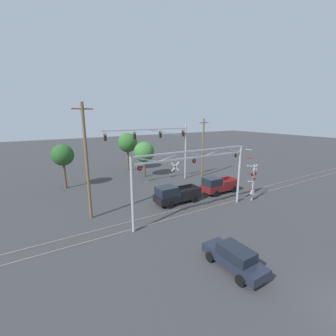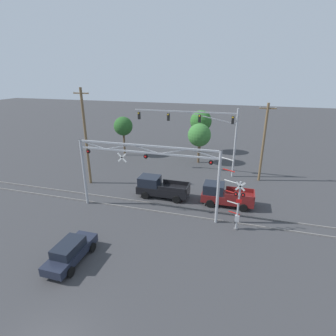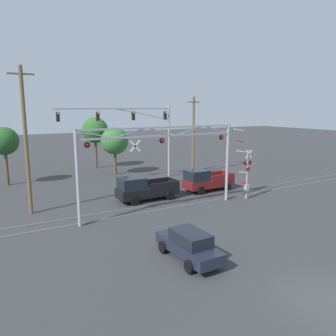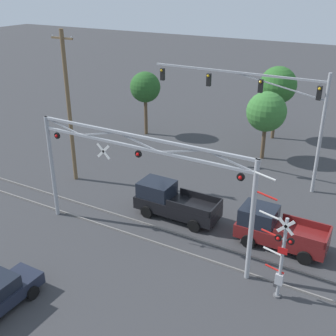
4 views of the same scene
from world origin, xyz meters
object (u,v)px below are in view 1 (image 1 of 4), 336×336
traffic_signal_span (167,142)px  pickup_truck_following (218,185)px  utility_pole_right (203,147)px  crossing_gantry (194,171)px  sedan_waiting (234,258)px  pickup_truck_lead (175,195)px  crossing_signal_mast (252,183)px  utility_pole_left (87,162)px  background_tree_beyond_span (128,143)px  background_tree_far_right_verge (144,152)px  background_tree_far_left_verge (63,155)px

traffic_signal_span → pickup_truck_following: traffic_signal_span is taller
traffic_signal_span → utility_pole_right: 6.67m
crossing_gantry → sedan_waiting: bearing=-109.1°
pickup_truck_lead → crossing_signal_mast: bearing=-27.3°
traffic_signal_span → sedan_waiting: bearing=-108.8°
utility_pole_left → background_tree_beyond_span: 19.03m
utility_pole_right → background_tree_far_right_verge: 9.36m
crossing_gantry → traffic_signal_span: bearing=71.4°
crossing_signal_mast → background_tree_beyond_span: background_tree_beyond_span is taller
traffic_signal_span → background_tree_far_right_verge: 4.87m
background_tree_beyond_span → pickup_truck_lead: bearing=-94.5°
sedan_waiting → traffic_signal_span: bearing=71.2°
pickup_truck_following → background_tree_beyond_span: background_tree_beyond_span is taller
background_tree_beyond_span → background_tree_far_right_verge: (0.68, -5.20, -0.99)m
crossing_signal_mast → traffic_signal_span: (-4.22, 11.85, 3.74)m
background_tree_far_left_verge → sedan_waiting: bearing=-73.8°
crossing_gantry → utility_pole_right: bearing=46.5°
pickup_truck_following → background_tree_far_left_verge: size_ratio=0.83×
background_tree_beyond_span → background_tree_far_left_verge: bearing=-156.0°
pickup_truck_following → utility_pole_right: 9.00m
crossing_gantry → crossing_signal_mast: size_ratio=2.09×
crossing_signal_mast → utility_pole_right: 11.99m
background_tree_far_right_verge → traffic_signal_span: bearing=-68.7°
crossing_signal_mast → sedan_waiting: 12.97m
crossing_signal_mast → traffic_signal_span: bearing=109.6°
crossing_signal_mast → utility_pole_right: bearing=78.5°
sedan_waiting → crossing_signal_mast: bearing=33.9°
utility_pole_right → background_tree_beyond_span: size_ratio=1.36×
utility_pole_right → background_tree_far_left_verge: 20.44m
pickup_truck_lead → pickup_truck_following: bearing=0.6°
utility_pole_left → pickup_truck_following: bearing=-4.0°
sedan_waiting → background_tree_far_right_verge: size_ratio=0.77×
crossing_gantry → utility_pole_left: utility_pole_left is taller
crossing_signal_mast → pickup_truck_following: crossing_signal_mast is taller
pickup_truck_following → utility_pole_left: size_ratio=0.46×
traffic_signal_span → pickup_truck_lead: 9.92m
pickup_truck_lead → background_tree_far_left_verge: size_ratio=0.89×
utility_pole_left → background_tree_beyond_span: utility_pole_left is taller
background_tree_far_right_verge → pickup_truck_lead: bearing=-99.6°
crossing_gantry → crossing_signal_mast: bearing=-4.5°
traffic_signal_span → background_tree_far_left_verge: 14.11m
crossing_signal_mast → sedan_waiting: crossing_signal_mast is taller
background_tree_far_left_verge → crossing_gantry: bearing=-58.7°
crossing_gantry → traffic_signal_span: 11.93m
crossing_signal_mast → traffic_signal_span: 13.13m
utility_pole_right → sedan_waiting: bearing=-124.9°
utility_pole_right → traffic_signal_span: bearing=176.9°
background_tree_far_left_verge → background_tree_far_right_verge: 11.71m
crossing_gantry → utility_pole_left: size_ratio=1.20×
crossing_signal_mast → pickup_truck_following: 4.49m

